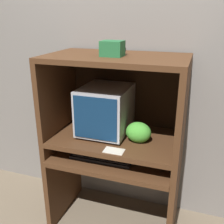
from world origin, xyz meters
TOP-DOWN VIEW (x-y plane):
  - wall_back at (0.00, 0.65)m, footprint 6.00×0.06m
  - desk_base at (0.00, 0.26)m, footprint 1.00×0.62m
  - desk_monitor_shelf at (0.00, 0.30)m, footprint 1.00×0.59m
  - hutch_upper at (0.00, 0.33)m, footprint 1.00×0.59m
  - crt_monitor at (-0.10, 0.34)m, footprint 0.36×0.44m
  - keyboard at (-0.07, 0.18)m, footprint 0.47×0.17m
  - mouse at (0.24, 0.19)m, footprint 0.07×0.05m
  - snack_bag at (0.19, 0.26)m, footprint 0.19×0.14m
  - book_stack at (-0.03, 0.31)m, footprint 0.16×0.12m
  - paper_card at (0.06, 0.07)m, footprint 0.14×0.09m
  - storage_box at (-0.01, 0.25)m, footprint 0.15×0.13m

SIDE VIEW (x-z plane):
  - desk_base at x=0.00m, z-range 0.10..0.77m
  - keyboard at x=-0.07m, z-range 0.67..0.70m
  - mouse at x=0.24m, z-range 0.67..0.70m
  - desk_monitor_shelf at x=0.00m, z-range 0.71..0.85m
  - paper_card at x=0.06m, z-range 0.81..0.82m
  - snack_bag at x=0.19m, z-range 0.81..0.97m
  - crt_monitor at x=-0.10m, z-range 0.82..1.19m
  - hutch_upper at x=0.00m, z-range 0.92..1.54m
  - wall_back at x=0.00m, z-range 0.00..2.60m
  - book_stack at x=-0.03m, z-range 1.43..1.48m
  - storage_box at x=-0.01m, z-range 1.43..1.54m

